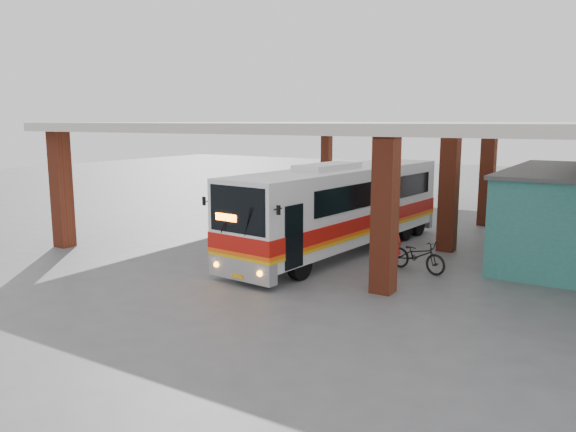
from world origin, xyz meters
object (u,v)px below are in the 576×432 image
at_px(coach_bus, 341,208).
at_px(pedestrian, 391,243).
at_px(motorcycle, 418,255).
at_px(red_chair, 522,229).

xyz_separation_m(coach_bus, pedestrian, (2.58, -1.63, -0.71)).
distance_m(motorcycle, pedestrian, 0.96).
relative_size(coach_bus, motorcycle, 5.70).
height_order(pedestrian, red_chair, pedestrian).
height_order(coach_bus, red_chair, coach_bus).
relative_size(pedestrian, red_chair, 2.12).
relative_size(motorcycle, red_chair, 2.32).
xyz_separation_m(motorcycle, pedestrian, (-0.72, -0.49, 0.39)).
bearing_deg(coach_bus, motorcycle, -13.77).
relative_size(coach_bus, red_chair, 13.20).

